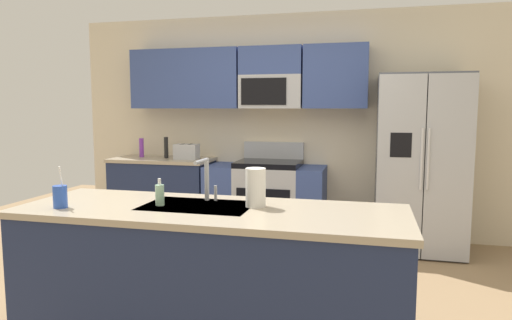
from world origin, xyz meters
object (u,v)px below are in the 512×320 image
at_px(sink_faucet, 206,176).
at_px(soap_dispenser, 160,195).
at_px(bottle_purple, 142,148).
at_px(refrigerator, 420,164).
at_px(toaster, 187,152).
at_px(range_oven, 266,200).
at_px(drink_cup_blue, 60,196).
at_px(paper_towel_roll, 256,188).
at_px(pepper_mill, 166,148).

xyz_separation_m(sink_faucet, soap_dispenser, (-0.24, -0.20, -0.10)).
bearing_deg(sink_faucet, bottle_purple, 126.18).
xyz_separation_m(refrigerator, toaster, (-2.63, 0.02, 0.07)).
xyz_separation_m(range_oven, toaster, (-0.95, -0.05, 0.55)).
distance_m(range_oven, refrigerator, 1.74).
bearing_deg(bottle_purple, drink_cup_blue, -71.56).
bearing_deg(toaster, drink_cup_blue, -83.97).
distance_m(refrigerator, paper_towel_roll, 2.61).
bearing_deg(range_oven, bottle_purple, 178.64).
bearing_deg(bottle_purple, soap_dispenser, -59.81).
bearing_deg(paper_towel_roll, soap_dispenser, -169.54).
height_order(toaster, soap_dispenser, toaster).
bearing_deg(sink_faucet, range_oven, 93.11).
bearing_deg(paper_towel_roll, sink_faucet, 166.07).
bearing_deg(soap_dispenser, bottle_purple, 120.19).
distance_m(sink_faucet, paper_towel_roll, 0.37).
xyz_separation_m(toaster, paper_towel_roll, (1.43, -2.34, 0.03)).
bearing_deg(soap_dispenser, pepper_mill, 114.27).
relative_size(range_oven, bottle_purple, 5.84).
height_order(toaster, bottle_purple, bottle_purple).
distance_m(refrigerator, soap_dispenser, 3.01).
relative_size(drink_cup_blue, paper_towel_roll, 1.07).
bearing_deg(bottle_purple, toaster, -8.07).
relative_size(refrigerator, pepper_mill, 7.22).
height_order(toaster, sink_faucet, sink_faucet).
bearing_deg(soap_dispenser, range_oven, 87.47).
distance_m(toaster, drink_cup_blue, 2.67).
xyz_separation_m(refrigerator, pepper_mill, (-2.91, 0.07, 0.10)).
distance_m(bottle_purple, sink_faucet, 2.90).
bearing_deg(drink_cup_blue, sink_faucet, 26.95).
xyz_separation_m(bottle_purple, paper_towel_roll, (2.07, -2.43, 0.00)).
distance_m(pepper_mill, bottle_purple, 0.35).
distance_m(range_oven, soap_dispenser, 2.56).
xyz_separation_m(range_oven, drink_cup_blue, (-0.67, -2.71, 0.53)).
distance_m(pepper_mill, paper_towel_roll, 2.94).
xyz_separation_m(toaster, bottle_purple, (-0.63, 0.09, 0.03)).
relative_size(pepper_mill, drink_cup_blue, 1.00).
bearing_deg(range_oven, refrigerator, -2.46).
bearing_deg(range_oven, soap_dispenser, -92.53).
bearing_deg(bottle_purple, paper_towel_roll, -49.61).
height_order(sink_faucet, paper_towel_roll, sink_faucet).
distance_m(range_oven, drink_cup_blue, 2.84).
bearing_deg(bottle_purple, pepper_mill, -6.53).
relative_size(refrigerator, drink_cup_blue, 7.22).
height_order(bottle_purple, drink_cup_blue, drink_cup_blue).
xyz_separation_m(range_oven, soap_dispenser, (-0.11, -2.50, 0.53)).
relative_size(toaster, sink_faucet, 0.99).
distance_m(soap_dispenser, paper_towel_roll, 0.60).
distance_m(range_oven, toaster, 1.10).
bearing_deg(pepper_mill, drink_cup_blue, -78.20).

